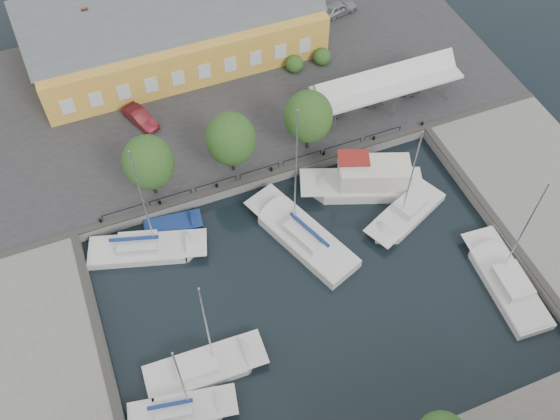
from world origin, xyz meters
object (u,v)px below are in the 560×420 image
at_px(east_boat_c, 506,284).
at_px(west_boat_c, 203,369).
at_px(warehouse, 171,30).
at_px(trawler, 367,182).
at_px(center_sailboat, 303,237).
at_px(east_boat_a, 406,214).
at_px(car_silver, 339,8).
at_px(launch_nw, 172,226).
at_px(car_red, 140,118).
at_px(tent_canopy, 387,82).
at_px(west_boat_a, 145,250).
at_px(west_boat_d, 180,412).

bearing_deg(east_boat_c, west_boat_c, 174.98).
height_order(warehouse, trawler, warehouse).
height_order(center_sailboat, west_boat_c, center_sailboat).
bearing_deg(trawler, east_boat_a, -63.86).
height_order(trawler, east_boat_a, east_boat_a).
relative_size(car_silver, launch_nw, 0.83).
bearing_deg(warehouse, car_red, -125.28).
distance_m(tent_canopy, west_boat_c, 30.65).
bearing_deg(east_boat_a, west_boat_a, 167.90).
distance_m(car_red, east_boat_a, 25.65).
height_order(car_red, launch_nw, car_red).
bearing_deg(launch_nw, tent_canopy, 14.28).
bearing_deg(center_sailboat, east_boat_a, -5.80).
height_order(warehouse, west_boat_d, warehouse).
xyz_separation_m(car_red, west_boat_c, (-1.91, -24.81, -1.41)).
bearing_deg(west_boat_d, warehouse, 74.37).
bearing_deg(car_silver, launch_nw, 119.54).
relative_size(car_silver, west_boat_c, 0.35).
bearing_deg(launch_nw, west_boat_a, -149.88).
relative_size(warehouse, west_boat_a, 2.26).
height_order(car_silver, west_boat_c, west_boat_c).
distance_m(west_boat_c, west_boat_d, 3.36).
distance_m(trawler, west_boat_d, 24.39).
xyz_separation_m(warehouse, center_sailboat, (3.64, -24.87, -4.07)).
height_order(tent_canopy, west_boat_a, west_boat_a).
distance_m(center_sailboat, west_boat_c, 13.49).
height_order(center_sailboat, launch_nw, center_sailboat).
relative_size(warehouse, trawler, 2.59).
height_order(warehouse, west_boat_c, west_boat_c).
bearing_deg(east_boat_c, car_silver, 87.00).
height_order(west_boat_d, launch_nw, west_boat_d).
height_order(tent_canopy, west_boat_c, west_boat_c).
xyz_separation_m(east_boat_a, west_boat_a, (-21.44, 4.60, 0.01)).
xyz_separation_m(east_boat_a, east_boat_c, (3.99, -8.92, -0.00)).
height_order(tent_canopy, west_boat_d, west_boat_d).
xyz_separation_m(car_silver, west_boat_c, (-25.96, -33.12, -1.45)).
bearing_deg(west_boat_a, west_boat_c, -83.39).
bearing_deg(east_boat_c, west_boat_a, 152.00).
bearing_deg(car_silver, car_red, 99.25).
height_order(warehouse, car_silver, warehouse).
height_order(warehouse, east_boat_c, east_boat_c).
relative_size(warehouse, east_boat_c, 2.36).
bearing_deg(center_sailboat, trawler, 22.01).
bearing_deg(warehouse, west_boat_a, -112.41).
xyz_separation_m(trawler, west_boat_d, (-20.61, -13.02, -0.75)).
bearing_deg(trawler, tent_canopy, 54.56).
xyz_separation_m(car_red, launch_nw, (-0.50, -11.82, -1.59)).
relative_size(east_boat_c, west_boat_d, 1.19).
bearing_deg(trawler, car_silver, 71.06).
height_order(warehouse, west_boat_a, west_boat_a).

